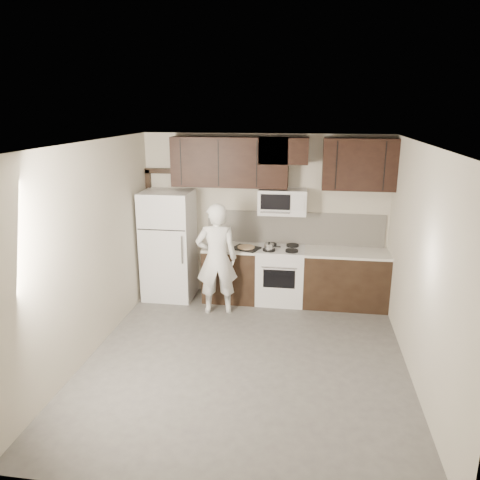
% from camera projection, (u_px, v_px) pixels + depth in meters
% --- Properties ---
extents(floor, '(4.50, 4.50, 0.00)m').
position_uv_depth(floor, '(246.00, 359.00, 5.96)').
color(floor, '#504E4B').
rests_on(floor, ground).
extents(back_wall, '(4.00, 0.00, 4.00)m').
position_uv_depth(back_wall, '(265.00, 217.00, 7.73)').
color(back_wall, '#B8AF9C').
rests_on(back_wall, ground).
extents(ceiling, '(4.50, 4.50, 0.00)m').
position_uv_depth(ceiling, '(247.00, 144.00, 5.22)').
color(ceiling, white).
rests_on(ceiling, back_wall).
extents(counter_run, '(2.95, 0.64, 0.91)m').
position_uv_depth(counter_run, '(299.00, 276.00, 7.59)').
color(counter_run, black).
rests_on(counter_run, floor).
extents(stove, '(0.76, 0.66, 0.94)m').
position_uv_depth(stove, '(280.00, 275.00, 7.63)').
color(stove, silver).
rests_on(stove, floor).
extents(backsplash, '(2.90, 0.02, 0.54)m').
position_uv_depth(backsplash, '(295.00, 228.00, 7.69)').
color(backsplash, beige).
rests_on(backsplash, counter_run).
extents(upper_cabinets, '(3.48, 0.35, 0.78)m').
position_uv_depth(upper_cabinets, '(278.00, 161.00, 7.27)').
color(upper_cabinets, black).
rests_on(upper_cabinets, back_wall).
extents(microwave, '(0.76, 0.42, 0.40)m').
position_uv_depth(microwave, '(283.00, 202.00, 7.42)').
color(microwave, silver).
rests_on(microwave, upper_cabinets).
extents(refrigerator, '(0.80, 0.76, 1.80)m').
position_uv_depth(refrigerator, '(169.00, 245.00, 7.73)').
color(refrigerator, silver).
rests_on(refrigerator, floor).
extents(door_trim, '(0.50, 0.08, 2.12)m').
position_uv_depth(door_trim, '(153.00, 219.00, 7.99)').
color(door_trim, black).
rests_on(door_trim, floor).
extents(saucepan, '(0.26, 0.15, 0.15)m').
position_uv_depth(saucepan, '(269.00, 247.00, 7.37)').
color(saucepan, silver).
rests_on(saucepan, stove).
extents(baking_tray, '(0.48, 0.42, 0.02)m').
position_uv_depth(baking_tray, '(246.00, 248.00, 7.48)').
color(baking_tray, black).
rests_on(baking_tray, counter_run).
extents(pizza, '(0.35, 0.35, 0.02)m').
position_uv_depth(pizza, '(246.00, 247.00, 7.47)').
color(pizza, tan).
rests_on(pizza, baking_tray).
extents(person, '(0.71, 0.54, 1.74)m').
position_uv_depth(person, '(217.00, 259.00, 7.13)').
color(person, white).
rests_on(person, floor).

